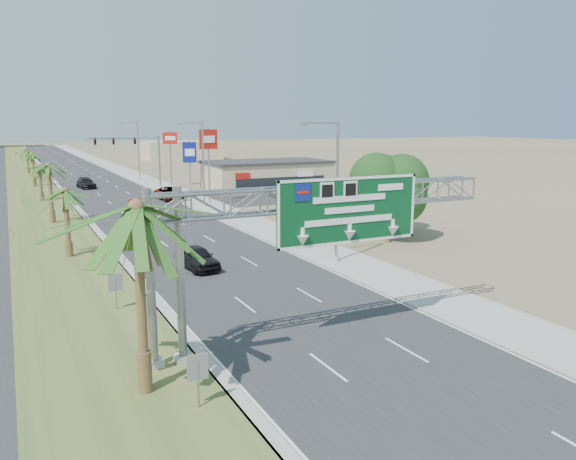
# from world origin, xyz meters

# --- Properties ---
(ground) EXTENTS (600.00, 600.00, 0.00)m
(ground) POSITION_xyz_m (0.00, 0.00, 0.00)
(ground) COLOR #8C7A59
(ground) RESTS_ON ground
(road) EXTENTS (12.00, 300.00, 0.02)m
(road) POSITION_xyz_m (0.00, 110.00, 0.01)
(road) COLOR #28282B
(road) RESTS_ON ground
(sidewalk_right) EXTENTS (4.00, 300.00, 0.10)m
(sidewalk_right) POSITION_xyz_m (8.50, 110.00, 0.05)
(sidewalk_right) COLOR #9E9B93
(sidewalk_right) RESTS_ON ground
(median_grass) EXTENTS (7.00, 300.00, 0.12)m
(median_grass) POSITION_xyz_m (-10.00, 110.00, 0.06)
(median_grass) COLOR #425A28
(median_grass) RESTS_ON ground
(sign_gantry) EXTENTS (16.75, 1.24, 7.50)m
(sign_gantry) POSITION_xyz_m (-1.06, 9.93, 6.06)
(sign_gantry) COLOR gray
(sign_gantry) RESTS_ON ground
(palm_near) EXTENTS (5.70, 5.70, 8.35)m
(palm_near) POSITION_xyz_m (-9.20, 8.00, 6.93)
(palm_near) COLOR brown
(palm_near) RESTS_ON ground
(palm_row_b) EXTENTS (3.99, 3.99, 5.95)m
(palm_row_b) POSITION_xyz_m (-9.50, 32.00, 4.90)
(palm_row_b) COLOR brown
(palm_row_b) RESTS_ON ground
(palm_row_c) EXTENTS (3.99, 3.99, 6.75)m
(palm_row_c) POSITION_xyz_m (-9.50, 48.00, 5.66)
(palm_row_c) COLOR brown
(palm_row_c) RESTS_ON ground
(palm_row_d) EXTENTS (3.99, 3.99, 5.45)m
(palm_row_d) POSITION_xyz_m (-9.50, 66.00, 4.42)
(palm_row_d) COLOR brown
(palm_row_d) RESTS_ON ground
(palm_row_e) EXTENTS (3.99, 3.99, 6.15)m
(palm_row_e) POSITION_xyz_m (-9.50, 85.00, 5.09)
(palm_row_e) COLOR brown
(palm_row_e) RESTS_ON ground
(palm_row_f) EXTENTS (3.99, 3.99, 5.75)m
(palm_row_f) POSITION_xyz_m (-9.50, 110.00, 4.71)
(palm_row_f) COLOR brown
(palm_row_f) RESTS_ON ground
(streetlight_near) EXTENTS (3.27, 0.44, 10.00)m
(streetlight_near) POSITION_xyz_m (7.30, 22.00, 4.69)
(streetlight_near) COLOR gray
(streetlight_near) RESTS_ON ground
(streetlight_mid) EXTENTS (3.27, 0.44, 10.00)m
(streetlight_mid) POSITION_xyz_m (7.30, 52.00, 4.69)
(streetlight_mid) COLOR gray
(streetlight_mid) RESTS_ON ground
(streetlight_far) EXTENTS (3.27, 0.44, 10.00)m
(streetlight_far) POSITION_xyz_m (7.30, 88.00, 4.69)
(streetlight_far) COLOR gray
(streetlight_far) RESTS_ON ground
(signal_mast) EXTENTS (10.28, 0.71, 8.00)m
(signal_mast) POSITION_xyz_m (5.17, 71.97, 4.85)
(signal_mast) COLOR gray
(signal_mast) RESTS_ON ground
(store_building) EXTENTS (18.00, 10.00, 4.00)m
(store_building) POSITION_xyz_m (22.00, 66.00, 2.00)
(store_building) COLOR #C6B886
(store_building) RESTS_ON ground
(oak_near) EXTENTS (4.50, 4.50, 6.80)m
(oak_near) POSITION_xyz_m (15.00, 26.00, 4.53)
(oak_near) COLOR brown
(oak_near) RESTS_ON ground
(oak_far) EXTENTS (3.50, 3.50, 5.60)m
(oak_far) POSITION_xyz_m (18.00, 30.00, 3.82)
(oak_far) COLOR brown
(oak_far) RESTS_ON ground
(median_signback_a) EXTENTS (0.75, 0.08, 2.08)m
(median_signback_a) POSITION_xyz_m (-7.80, 6.00, 1.45)
(median_signback_a) COLOR gray
(median_signback_a) RESTS_ON ground
(median_signback_b) EXTENTS (0.75, 0.08, 2.08)m
(median_signback_b) POSITION_xyz_m (-8.50, 18.00, 1.45)
(median_signback_b) COLOR gray
(median_signback_b) RESTS_ON ground
(building_distant_right) EXTENTS (20.00, 12.00, 5.00)m
(building_distant_right) POSITION_xyz_m (30.00, 140.00, 2.50)
(building_distant_right) COLOR #C6B886
(building_distant_right) RESTS_ON ground
(car_left_lane) EXTENTS (2.36, 4.78, 1.57)m
(car_left_lane) POSITION_xyz_m (-2.00, 24.64, 0.78)
(car_left_lane) COLOR black
(car_left_lane) RESTS_ON ground
(car_mid_lane) EXTENTS (2.02, 4.47, 1.42)m
(car_mid_lane) POSITION_xyz_m (0.00, 52.30, 0.71)
(car_mid_lane) COLOR maroon
(car_mid_lane) RESTS_ON ground
(car_right_lane) EXTENTS (3.27, 6.18, 1.66)m
(car_right_lane) POSITION_xyz_m (5.50, 59.87, 0.83)
(car_right_lane) COLOR gray
(car_right_lane) RESTS_ON ground
(car_far) EXTENTS (2.66, 5.48, 1.54)m
(car_far) POSITION_xyz_m (-2.57, 78.85, 0.77)
(car_far) COLOR black
(car_far) RESTS_ON ground
(pole_sign_red_near) EXTENTS (2.42, 0.70, 9.29)m
(pole_sign_red_near) POSITION_xyz_m (9.25, 55.21, 7.33)
(pole_sign_red_near) COLOR gray
(pole_sign_red_near) RESTS_ON ground
(pole_sign_blue) EXTENTS (2.01, 0.81, 7.33)m
(pole_sign_blue) POSITION_xyz_m (10.89, 68.84, 5.36)
(pole_sign_blue) COLOR gray
(pole_sign_blue) RESTS_ON ground
(pole_sign_red_far) EXTENTS (2.16, 1.07, 8.64)m
(pole_sign_red_far) POSITION_xyz_m (9.76, 75.25, 6.83)
(pole_sign_red_far) COLOR gray
(pole_sign_red_far) RESTS_ON ground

